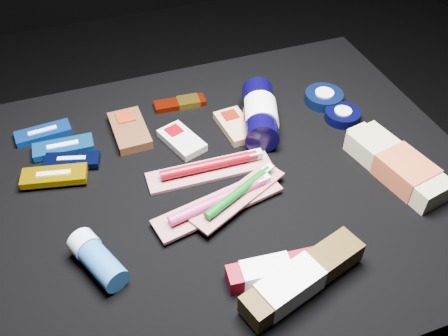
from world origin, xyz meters
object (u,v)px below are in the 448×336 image
object	(u,v)px
lotion_bottle	(260,113)
bodywash_bottle	(398,166)
deodorant_stick	(97,259)
toothpaste_carton_red	(274,270)

from	to	relation	value
lotion_bottle	bodywash_bottle	world-z (taller)	lotion_bottle
bodywash_bottle	deodorant_stick	distance (m)	0.56
lotion_bottle	toothpaste_carton_red	distance (m)	0.37
lotion_bottle	toothpaste_carton_red	size ratio (longest dim) A/B	1.29
bodywash_bottle	toothpaste_carton_red	size ratio (longest dim) A/B	1.35
bodywash_bottle	lotion_bottle	bearing A→B (deg)	118.78
lotion_bottle	toothpaste_carton_red	bearing A→B (deg)	-89.98
deodorant_stick	lotion_bottle	bearing A→B (deg)	9.47
lotion_bottle	bodywash_bottle	bearing A→B (deg)	-30.42
deodorant_stick	toothpaste_carton_red	distance (m)	0.28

